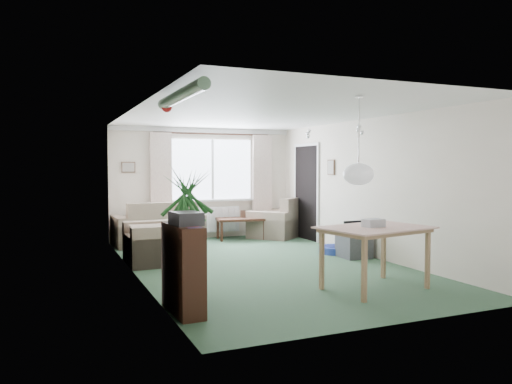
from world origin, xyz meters
name	(u,v)px	position (x,y,z in m)	size (l,w,h in m)	color
ground	(263,265)	(0.00, 0.00, 0.00)	(6.50, 6.50, 0.00)	#315138
window	(212,169)	(0.20, 3.23, 1.50)	(1.80, 0.03, 1.30)	white
curtain_rod	(213,134)	(0.20, 3.15, 2.27)	(2.60, 0.03, 0.03)	black
curtain_left	(161,181)	(-0.95, 3.13, 1.27)	(0.45, 0.08, 2.00)	beige
curtain_right	(262,179)	(1.35, 3.13, 1.27)	(0.45, 0.08, 2.00)	beige
radiator	(213,220)	(0.20, 3.19, 0.40)	(1.20, 0.10, 0.55)	white
doorway	(307,193)	(1.99, 2.20, 1.00)	(0.03, 0.95, 2.00)	black
pendant_lamp	(358,174)	(0.20, -2.30, 1.48)	(0.36, 0.36, 0.36)	white
tinsel_garland	(181,95)	(-1.92, -2.30, 2.28)	(1.60, 1.60, 0.12)	#196626
bauble_cluster_a	(308,131)	(1.30, 0.90, 2.22)	(0.20, 0.20, 0.20)	silver
bauble_cluster_b	(360,127)	(1.60, -0.30, 2.22)	(0.20, 0.20, 0.20)	silver
wall_picture_back	(128,167)	(-1.60, 3.23, 1.55)	(0.28, 0.03, 0.22)	brown
wall_picture_right	(331,167)	(1.98, 1.20, 1.55)	(0.03, 0.24, 0.30)	brown
sofa	(158,223)	(-1.10, 2.75, 0.43)	(1.74, 0.92, 0.87)	beige
armchair_corner	(275,218)	(1.48, 2.73, 0.44)	(0.98, 0.93, 0.87)	beige
armchair_left	(158,234)	(-1.50, 0.85, 0.47)	(1.05, 1.00, 0.94)	beige
coffee_table	(241,229)	(0.68, 2.75, 0.23)	(1.02, 0.56, 0.46)	black
photo_frame	(243,214)	(0.76, 2.82, 0.54)	(0.12, 0.02, 0.16)	brown
bookshelf	(183,269)	(-1.84, -2.03, 0.48)	(0.26, 0.78, 0.95)	black
hifi_box	(186,219)	(-1.82, -2.08, 1.02)	(0.28, 0.35, 0.14)	#343338
houseplant	(188,234)	(-1.65, -1.53, 0.78)	(0.67, 0.67, 1.56)	#226431
dining_table	(375,259)	(0.68, -1.98, 0.39)	(1.25, 0.83, 0.78)	tan
gift_box	(373,224)	(0.66, -1.97, 0.84)	(0.25, 0.18, 0.12)	#B5B7C0
tv_cube	(354,244)	(1.70, -0.01, 0.23)	(0.46, 0.51, 0.46)	#313136
pet_bed	(336,250)	(1.65, 0.48, 0.06)	(0.62, 0.62, 0.12)	#22449E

